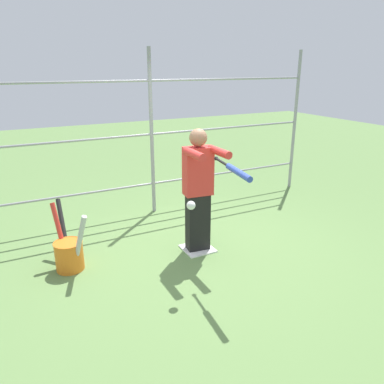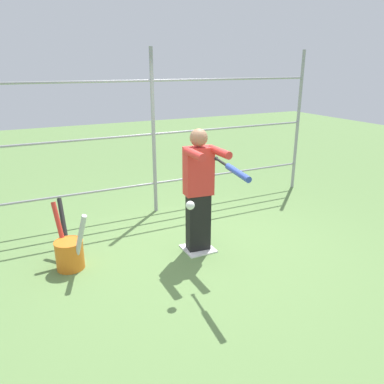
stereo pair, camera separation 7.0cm
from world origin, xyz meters
TOP-DOWN VIEW (x-y plane):
  - ground_plane at (0.00, 0.00)m, footprint 24.00×24.00m
  - home_plate at (0.00, 0.00)m, footprint 0.40×0.40m
  - fence_backstop at (0.00, -1.60)m, footprint 6.06×0.06m
  - batter at (0.00, 0.02)m, footprint 0.42×0.59m
  - baseball_bat_swinging at (0.05, 0.93)m, footprint 0.15×0.82m
  - softball_in_flight at (0.47, 0.73)m, footprint 0.10×0.10m
  - bat_bucket at (1.64, -0.28)m, footprint 0.39×0.97m

SIDE VIEW (x-z plane):
  - ground_plane at x=0.00m, z-range 0.00..0.00m
  - home_plate at x=0.00m, z-range 0.00..0.02m
  - bat_bucket at x=1.64m, z-range -0.18..0.62m
  - batter at x=0.00m, z-range 0.07..1.72m
  - softball_in_flight at x=0.47m, z-range 0.92..1.02m
  - fence_backstop at x=0.00m, z-range 0.00..2.66m
  - baseball_bat_swinging at x=0.05m, z-range 1.31..1.40m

